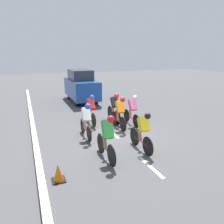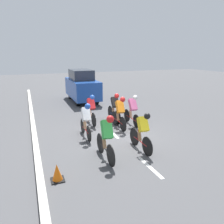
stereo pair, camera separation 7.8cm
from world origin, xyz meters
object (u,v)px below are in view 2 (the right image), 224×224
at_px(cyclist_white, 86,119).
at_px(cyclist_yellow, 142,131).
at_px(cyclist_black, 115,107).
at_px(cyclist_red, 91,109).
at_px(support_car, 82,86).
at_px(cyclist_orange, 120,112).
at_px(traffic_cone, 57,173).
at_px(cyclist_green, 107,136).
at_px(cyclist_pink, 132,109).

xyz_separation_m(cyclist_white, cyclist_yellow, (-1.51, 1.94, -0.04)).
bearing_deg(cyclist_black, cyclist_yellow, 83.97).
bearing_deg(cyclist_white, cyclist_yellow, 127.81).
relative_size(cyclist_red, cyclist_black, 1.00).
xyz_separation_m(cyclist_yellow, support_car, (-0.05, -8.90, 0.35)).
xyz_separation_m(cyclist_orange, cyclist_yellow, (0.21, 2.48, -0.05)).
bearing_deg(cyclist_orange, traffic_cone, 45.11).
distance_m(cyclist_green, support_car, 9.19).
xyz_separation_m(cyclist_red, cyclist_yellow, (-0.83, 3.55, -0.02)).
bearing_deg(cyclist_yellow, cyclist_black, -96.03).
bearing_deg(cyclist_orange, cyclist_yellow, 85.07).
height_order(cyclist_red, cyclist_white, cyclist_red).
height_order(cyclist_orange, traffic_cone, cyclist_orange).
relative_size(cyclist_orange, cyclist_yellow, 1.03).
relative_size(cyclist_green, cyclist_orange, 1.02).
distance_m(cyclist_green, cyclist_orange, 3.11).
relative_size(cyclist_orange, cyclist_black, 1.00).
bearing_deg(cyclist_green, cyclist_pink, -129.27).
distance_m(cyclist_white, cyclist_black, 2.42).
relative_size(cyclist_yellow, traffic_cone, 3.35).
bearing_deg(cyclist_white, traffic_cone, 60.48).
bearing_deg(cyclist_pink, traffic_cone, 41.19).
bearing_deg(cyclist_green, cyclist_orange, -121.16).
bearing_deg(cyclist_black, cyclist_pink, 130.49).
bearing_deg(cyclist_pink, cyclist_black, -49.51).
bearing_deg(cyclist_green, cyclist_black, -115.78).
bearing_deg(cyclist_orange, cyclist_black, -98.79).
bearing_deg(support_car, cyclist_black, 93.34).
bearing_deg(cyclist_black, support_car, -86.66).
bearing_deg(traffic_cone, cyclist_black, -128.74).
distance_m(cyclist_black, traffic_cone, 5.52).
relative_size(cyclist_black, cyclist_yellow, 1.03).
xyz_separation_m(cyclist_red, cyclist_green, (0.56, 3.73, 0.05)).
bearing_deg(support_car, cyclist_orange, 91.47).
bearing_deg(cyclist_white, cyclist_black, -140.86).
xyz_separation_m(cyclist_green, cyclist_yellow, (-1.39, -0.18, -0.06)).
height_order(cyclist_green, cyclist_yellow, cyclist_green).
distance_m(cyclist_pink, cyclist_white, 2.62).
distance_m(cyclist_red, support_car, 5.43).
relative_size(cyclist_green, traffic_cone, 3.50).
distance_m(cyclist_orange, support_car, 6.43).
xyz_separation_m(cyclist_black, traffic_cone, (3.43, 4.28, -0.56)).
height_order(cyclist_red, cyclist_black, cyclist_black).
bearing_deg(cyclist_white, cyclist_green, 93.06).
relative_size(cyclist_orange, traffic_cone, 3.44).
distance_m(cyclist_red, cyclist_yellow, 3.65).
bearing_deg(cyclist_red, cyclist_pink, 155.88).
bearing_deg(cyclist_green, cyclist_red, -98.59).
height_order(cyclist_orange, cyclist_black, cyclist_orange).
xyz_separation_m(cyclist_white, cyclist_black, (-1.87, -1.52, -0.01)).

